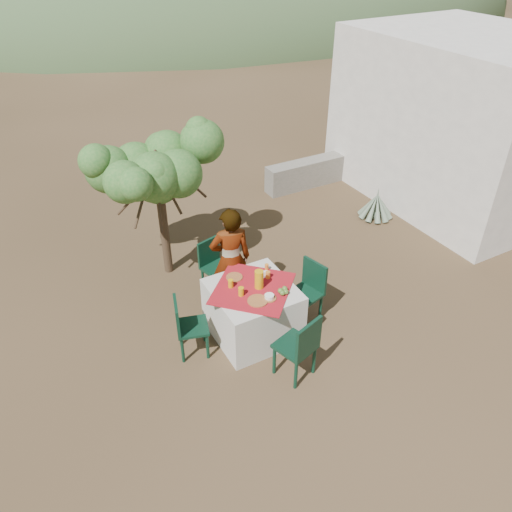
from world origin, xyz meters
The scene contains 22 objects.
ground centered at (0.00, 0.00, 0.00)m, with size 160.00×160.00×0.00m, color #3A2C1A.
table centered at (0.11, 0.03, 0.38)m, with size 1.30×1.30×0.76m.
chair_far centered at (0.07, 1.16, 0.46)m, with size 0.47×0.47×0.83m.
chair_near centered at (0.23, -0.91, 0.51)m, with size 0.53×0.53×0.91m.
chair_left centered at (-0.79, 0.12, 0.46)m, with size 0.48×0.48×0.84m.
chair_right centered at (0.93, -0.03, 0.49)m, with size 0.49×0.49×0.88m.
person centered at (0.13, 0.71, 0.78)m, with size 0.57×0.38×1.56m, color #8C6651.
shrub_tree centered at (-0.31, 1.99, 1.63)m, with size 1.75×1.72×2.06m.
agave centered at (3.60, 1.68, 0.23)m, with size 0.64×0.64×0.68m.
guesthouse centered at (5.60, 1.80, 1.50)m, with size 3.20×4.20×3.00m, color white.
stone_wall centered at (3.60, 3.40, 0.28)m, with size 2.60×0.35×0.55m, color gray.
plate_far centered at (0.00, 0.34, 0.77)m, with size 0.22×0.22×0.01m, color brown.
plate_near centered at (0.04, -0.22, 0.77)m, with size 0.25×0.25×0.01m, color brown.
glass_far centered at (-0.12, 0.19, 0.82)m, with size 0.07×0.07×0.11m, color gold.
glass_near centered at (-0.09, -0.02, 0.82)m, with size 0.07×0.07×0.12m, color gold.
juice_pitcher centered at (0.19, 0.01, 0.89)m, with size 0.11×0.11×0.25m, color gold.
bowl_plate centered at (0.19, -0.25, 0.77)m, with size 0.18×0.18×0.01m, color brown.
white_bowl centered at (0.19, -0.25, 0.80)m, with size 0.12×0.12×0.04m, color white.
jar_left centered at (0.38, 0.13, 0.81)m, with size 0.06×0.06×0.10m, color orange.
jar_right centered at (0.46, 0.30, 0.80)m, with size 0.05×0.05×0.08m, color orange.
napkin_holder centered at (0.36, 0.16, 0.81)m, with size 0.07×0.04×0.09m, color white.
fruit_cluster centered at (0.39, -0.24, 0.80)m, with size 0.14×0.13×0.07m.
Camera 1 is at (-2.25, -4.35, 4.66)m, focal length 35.00 mm.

